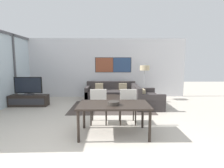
# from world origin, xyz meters

# --- Properties ---
(ground_plane) EXTENTS (24.00, 24.00, 0.00)m
(ground_plane) POSITION_xyz_m (0.00, 0.00, 0.00)
(ground_plane) COLOR beige
(wall_back) EXTENTS (7.99, 0.09, 2.80)m
(wall_back) POSITION_xyz_m (0.02, 5.42, 1.40)
(wall_back) COLOR silver
(wall_back) RESTS_ON ground_plane
(area_rug) EXTENTS (2.98, 2.05, 0.01)m
(area_rug) POSITION_xyz_m (0.43, 3.34, 0.00)
(area_rug) COLOR #473D38
(area_rug) RESTS_ON ground_plane
(tv_console) EXTENTS (1.43, 0.46, 0.43)m
(tv_console) POSITION_xyz_m (-2.74, 3.59, 0.21)
(tv_console) COLOR black
(tv_console) RESTS_ON ground_plane
(television) EXTENTS (1.05, 0.20, 0.70)m
(television) POSITION_xyz_m (-2.74, 3.59, 0.77)
(television) COLOR #2D2D33
(television) RESTS_ON tv_console
(sofa_main) EXTENTS (2.24, 0.96, 0.80)m
(sofa_main) POSITION_xyz_m (0.43, 4.72, 0.27)
(sofa_main) COLOR #383333
(sofa_main) RESTS_ON ground_plane
(sofa_side) EXTENTS (0.96, 1.63, 0.80)m
(sofa_side) POSITION_xyz_m (1.69, 3.46, 0.27)
(sofa_side) COLOR #383333
(sofa_side) RESTS_ON ground_plane
(coffee_table) EXTENTS (1.09, 1.09, 0.39)m
(coffee_table) POSITION_xyz_m (0.43, 3.34, 0.29)
(coffee_table) COLOR black
(coffee_table) RESTS_ON ground_plane
(dining_table) EXTENTS (1.61, 0.93, 0.72)m
(dining_table) POSITION_xyz_m (0.46, 0.87, 0.65)
(dining_table) COLOR black
(dining_table) RESTS_ON ground_plane
(dining_chair_left) EXTENTS (0.46, 0.46, 0.98)m
(dining_chair_left) POSITION_xyz_m (0.07, 1.55, 0.54)
(dining_chair_left) COLOR beige
(dining_chair_left) RESTS_ON ground_plane
(dining_chair_centre) EXTENTS (0.46, 0.46, 0.98)m
(dining_chair_centre) POSITION_xyz_m (0.85, 1.53, 0.54)
(dining_chair_centre) COLOR beige
(dining_chair_centre) RESTS_ON ground_plane
(fruit_bowl) EXTENTS (0.27, 0.27, 0.08)m
(fruit_bowl) POSITION_xyz_m (0.45, 0.76, 0.77)
(fruit_bowl) COLOR #332D28
(fruit_bowl) RESTS_ON dining_table
(floor_lamp) EXTENTS (0.42, 0.42, 1.54)m
(floor_lamp) POSITION_xyz_m (1.91, 4.66, 1.34)
(floor_lamp) COLOR #2D2D33
(floor_lamp) RESTS_ON ground_plane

